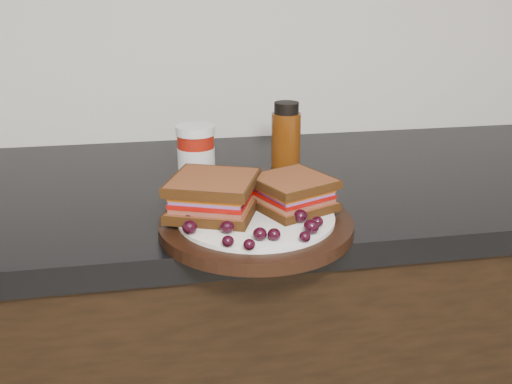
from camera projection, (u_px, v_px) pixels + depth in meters
countertop at (104, 198)px, 1.01m from camera, size 3.98×0.60×0.04m
plate at (256, 225)px, 0.82m from camera, size 0.28×0.28×0.02m
sandwich_left at (213, 195)px, 0.82m from camera, size 0.15×0.15×0.05m
sandwich_right at (293, 193)px, 0.84m from camera, size 0.14×0.14×0.05m
grape_0 at (190, 227)px, 0.76m from camera, size 0.02×0.02×0.02m
grape_1 at (227, 227)px, 0.76m from camera, size 0.02×0.02×0.02m
grape_2 at (228, 241)px, 0.72m from camera, size 0.02×0.02×0.01m
grape_3 at (249, 245)px, 0.71m from camera, size 0.02×0.02×0.01m
grape_4 at (260, 234)px, 0.74m from camera, size 0.02×0.02×0.02m
grape_5 at (274, 234)px, 0.74m from camera, size 0.02×0.02×0.02m
grape_6 at (305, 237)px, 0.73m from camera, size 0.02×0.02×0.01m
grape_7 at (311, 227)px, 0.76m from camera, size 0.02×0.02×0.02m
grape_8 at (317, 222)px, 0.78m from camera, size 0.02×0.02×0.02m
grape_9 at (300, 216)px, 0.79m from camera, size 0.02×0.02×0.02m
grape_10 at (315, 208)px, 0.83m from camera, size 0.02×0.02×0.02m
grape_11 at (295, 204)px, 0.83m from camera, size 0.02×0.02×0.02m
grape_12 at (296, 196)px, 0.87m from camera, size 0.02×0.02×0.02m
grape_13 at (211, 198)px, 0.86m from camera, size 0.02×0.02×0.01m
grape_14 at (198, 205)px, 0.83m from camera, size 0.02×0.02×0.02m
grape_15 at (210, 210)px, 0.81m from camera, size 0.02×0.02×0.02m
grape_16 at (189, 219)px, 0.78m from camera, size 0.02×0.02×0.02m
grape_17 at (215, 203)px, 0.84m from camera, size 0.02×0.02×0.02m
grape_18 at (192, 205)px, 0.83m from camera, size 0.02×0.02×0.02m
grape_19 at (199, 208)px, 0.82m from camera, size 0.02×0.02×0.02m
condiment_jar at (196, 154)px, 1.02m from camera, size 0.09×0.09×0.10m
oil_bottle at (286, 142)px, 1.01m from camera, size 0.06×0.06×0.14m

